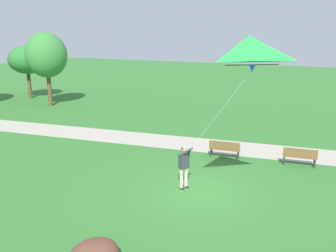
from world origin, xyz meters
The scene contains 8 objects.
ground_plane centered at (0.00, 0.00, 0.00)m, with size 120.00×120.00×0.00m, color #33702D.
walkway_path centered at (5.57, 2.00, 0.01)m, with size 2.40×32.00×0.02m, color #ADA393.
person_kite_flyer centered at (0.06, 0.61, 1.05)m, with size 0.51×0.63×1.83m.
flying_kite centered at (-1.01, -1.94, 5.38)m, with size 1.71×3.13×4.07m.
park_bench_near_walkway centered at (4.69, -3.20, 0.51)m, with size 0.67×1.55×0.88m.
park_bench_far_walkway centered at (4.15, 0.26, 0.51)m, with size 0.67×1.55×0.88m.
tree_horizon_far centered at (9.88, 17.67, 4.27)m, with size 3.51×3.23×6.15m.
tree_treeline_center centered at (11.67, 22.10, 3.63)m, with size 3.21×3.64×4.95m.
Camera 1 is at (-11.49, -4.53, 5.95)m, focal length 36.67 mm.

